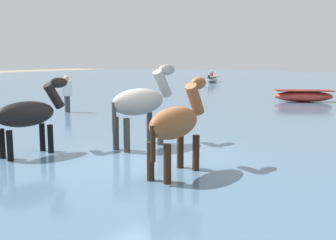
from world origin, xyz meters
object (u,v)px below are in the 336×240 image
horse_flank_grey (141,104)px  person_onlooker_right (67,96)px  horse_lead_chestnut (177,125)px  horse_trailing_black (29,116)px  boat_distant_east (212,79)px  boat_near_port (304,96)px

horse_flank_grey → person_onlooker_right: bearing=149.3°
horse_lead_chestnut → horse_trailing_black: horse_lead_chestnut is taller
horse_trailing_black → horse_lead_chestnut: bearing=6.3°
horse_lead_chestnut → boat_distant_east: size_ratio=0.73×
boat_distant_east → horse_lead_chestnut: bearing=-65.3°
boat_distant_east → person_onlooker_right: (3.92, -20.26, 0.34)m
boat_near_port → person_onlooker_right: 10.58m
horse_trailing_black → person_onlooker_right: bearing=129.3°
boat_distant_east → person_onlooker_right: person_onlooker_right is taller
boat_near_port → horse_trailing_black: bearing=-98.8°
horse_flank_grey → boat_distant_east: bearing=112.4°
horse_lead_chestnut → boat_distant_east: horse_lead_chestnut is taller
horse_flank_grey → person_onlooker_right: 6.80m
horse_lead_chestnut → horse_trailing_black: (-3.30, -0.37, -0.05)m
person_onlooker_right → horse_trailing_black: bearing=-50.7°
boat_near_port → boat_distant_east: bearing=131.1°
boat_distant_east → person_onlooker_right: size_ratio=1.62×
horse_trailing_black → horse_flank_grey: bearing=52.1°
person_onlooker_right → boat_near_port: bearing=52.1°
horse_flank_grey → person_onlooker_right: horse_flank_grey is taller
horse_trailing_black → person_onlooker_right: (-4.38, 5.35, -0.23)m
horse_trailing_black → boat_distant_east: (-8.29, 25.62, -0.57)m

